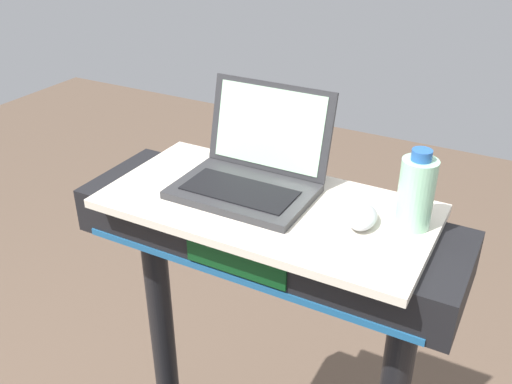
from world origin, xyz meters
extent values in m
cylinder|color=black|center=(-0.34, 0.70, 0.61)|extent=(0.07, 0.07, 0.92)
cube|color=black|center=(0.00, 0.70, 1.12)|extent=(0.90, 0.28, 0.11)
cube|color=#0C3F19|center=(0.00, 0.56, 1.12)|extent=(0.24, 0.01, 0.06)
cube|color=#1E598C|center=(0.00, 0.56, 1.08)|extent=(0.81, 0.00, 0.02)
cube|color=beige|center=(0.00, 0.70, 1.19)|extent=(0.74, 0.37, 0.02)
cube|color=#2D2D30|center=(-0.06, 0.70, 1.20)|extent=(0.31, 0.21, 0.02)
cube|color=black|center=(-0.06, 0.69, 1.22)|extent=(0.26, 0.12, 0.00)
cube|color=#2D2D30|center=(-0.06, 0.84, 1.32)|extent=(0.31, 0.06, 0.21)
cube|color=#B2E0B7|center=(-0.06, 0.83, 1.32)|extent=(0.27, 0.05, 0.18)
ellipsoid|color=#B2B2B7|center=(0.22, 0.71, 1.21)|extent=(0.07, 0.11, 0.03)
cylinder|color=#9EDBB2|center=(0.31, 0.76, 1.27)|extent=(0.07, 0.07, 0.15)
cylinder|color=#2659A5|center=(0.31, 0.76, 1.36)|extent=(0.04, 0.04, 0.02)
camera|label=1|loc=(0.50, -0.28, 1.82)|focal=39.87mm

